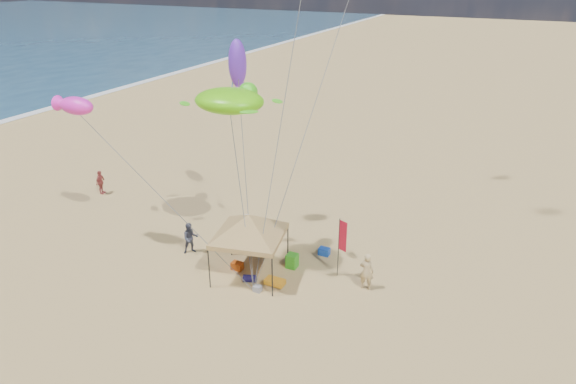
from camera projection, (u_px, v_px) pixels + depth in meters
name	position (u px, v px, depth m)	size (l,w,h in m)	color
ground	(258.00, 300.00, 22.38)	(280.00, 280.00, 0.00)	tan
canopy_tent	(249.00, 217.00, 23.06)	(5.78, 5.78, 3.65)	black
feather_flag	(342.00, 239.00, 23.30)	(0.44, 0.18, 3.00)	black
cooler_red	(237.00, 266.00, 24.60)	(0.54, 0.38, 0.38)	#BB470E
cooler_blue	(324.00, 251.00, 25.85)	(0.54, 0.38, 0.38)	#133D9E
bag_navy	(250.00, 279.00, 23.63)	(0.36, 0.36, 0.60)	#0F0C35
bag_orange	(269.00, 231.00, 27.83)	(0.36, 0.36, 0.60)	#FDB50E
chair_green	(292.00, 261.00, 24.73)	(0.50, 0.50, 0.70)	#329B1C
chair_yellow	(234.00, 240.00, 26.63)	(0.50, 0.50, 0.70)	gold
crate_grey	(257.00, 289.00, 22.97)	(0.34, 0.30, 0.28)	gray
beach_cart	(275.00, 282.00, 23.36)	(0.90, 0.50, 0.24)	orange
person_near_a	(366.00, 271.00, 22.88)	(0.65, 0.43, 1.79)	tan
person_near_b	(191.00, 238.00, 25.81)	(0.80, 0.63, 1.65)	#333746
person_near_c	(247.00, 228.00, 26.91)	(1.01, 0.58, 1.56)	silver
person_far_a	(100.00, 182.00, 32.56)	(0.91, 0.38, 1.56)	#AA4441
turtle_kite	(229.00, 101.00, 22.04)	(3.15, 2.52, 1.05)	#5ED70C
fish_kite	(76.00, 106.00, 24.07)	(1.93, 0.96, 0.86)	#FF28CD
squid_kite	(237.00, 63.00, 25.66)	(0.92, 0.92, 2.40)	#6A2BD1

